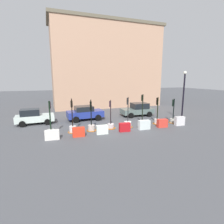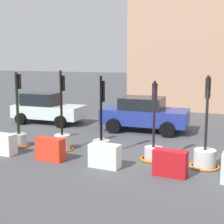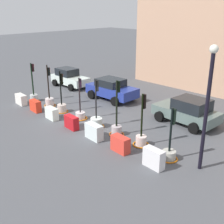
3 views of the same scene
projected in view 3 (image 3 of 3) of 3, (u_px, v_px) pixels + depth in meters
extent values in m
plane|color=#4D4E53|center=(86.00, 123.00, 18.07)|extent=(120.00, 120.00, 0.00)
cylinder|color=silver|center=(34.00, 98.00, 22.22)|extent=(0.59, 0.59, 0.52)
cylinder|color=black|center=(32.00, 79.00, 21.70)|extent=(0.11, 0.11, 2.44)
cube|color=black|center=(33.00, 68.00, 21.46)|extent=(0.18, 0.16, 0.59)
sphere|color=red|center=(33.00, 65.00, 21.44)|extent=(0.10, 0.10, 0.10)
sphere|color=orange|center=(34.00, 68.00, 21.50)|extent=(0.10, 0.10, 0.10)
sphere|color=green|center=(34.00, 70.00, 21.57)|extent=(0.10, 0.10, 0.10)
torus|color=orange|center=(34.00, 101.00, 22.29)|extent=(0.78, 0.78, 0.07)
cylinder|color=silver|center=(50.00, 102.00, 21.11)|extent=(0.61, 0.61, 0.58)
cylinder|color=black|center=(48.00, 82.00, 20.58)|extent=(0.09, 0.09, 2.46)
cube|color=black|center=(49.00, 71.00, 20.39)|extent=(0.17, 0.14, 0.58)
sphere|color=red|center=(49.00, 69.00, 20.37)|extent=(0.11, 0.11, 0.11)
sphere|color=orange|center=(50.00, 71.00, 20.44)|extent=(0.11, 0.11, 0.11)
sphere|color=green|center=(50.00, 74.00, 20.50)|extent=(0.11, 0.11, 0.11)
torus|color=orange|center=(50.00, 105.00, 21.20)|extent=(0.87, 0.87, 0.06)
cylinder|color=beige|center=(62.00, 108.00, 19.92)|extent=(0.62, 0.62, 0.55)
cylinder|color=black|center=(61.00, 88.00, 19.42)|extent=(0.09, 0.09, 2.34)
cube|color=black|center=(61.00, 79.00, 19.27)|extent=(0.16, 0.14, 0.75)
sphere|color=red|center=(62.00, 75.00, 19.23)|extent=(0.10, 0.10, 0.10)
sphere|color=orange|center=(62.00, 79.00, 19.32)|extent=(0.10, 0.10, 0.10)
sphere|color=green|center=(63.00, 82.00, 19.40)|extent=(0.10, 0.10, 0.10)
torus|color=orange|center=(62.00, 111.00, 20.00)|extent=(0.87, 0.87, 0.06)
cylinder|color=beige|center=(80.00, 116.00, 18.71)|extent=(0.63, 0.63, 0.46)
cylinder|color=black|center=(80.00, 95.00, 18.23)|extent=(0.09, 0.09, 2.29)
cube|color=black|center=(80.00, 83.00, 18.04)|extent=(0.17, 0.15, 0.58)
sphere|color=red|center=(81.00, 80.00, 18.03)|extent=(0.09, 0.09, 0.09)
sphere|color=orange|center=(81.00, 83.00, 18.10)|extent=(0.09, 0.09, 0.09)
sphere|color=green|center=(81.00, 86.00, 18.17)|extent=(0.09, 0.09, 0.09)
torus|color=orange|center=(81.00, 118.00, 18.78)|extent=(0.92, 0.92, 0.08)
cylinder|color=silver|center=(96.00, 123.00, 17.41)|extent=(0.71, 0.71, 0.59)
cylinder|color=black|center=(96.00, 99.00, 16.90)|extent=(0.09, 0.09, 2.39)
cube|color=black|center=(97.00, 86.00, 16.70)|extent=(0.16, 0.15, 0.65)
sphere|color=red|center=(98.00, 82.00, 16.68)|extent=(0.10, 0.10, 0.10)
sphere|color=orange|center=(98.00, 85.00, 16.76)|extent=(0.10, 0.10, 0.10)
sphere|color=green|center=(98.00, 89.00, 16.83)|extent=(0.10, 0.10, 0.10)
torus|color=orange|center=(96.00, 126.00, 17.50)|extent=(0.97, 0.97, 0.07)
cylinder|color=#B4A8AD|center=(117.00, 130.00, 16.36)|extent=(0.57, 0.57, 0.55)
cylinder|color=black|center=(117.00, 104.00, 15.80)|extent=(0.10, 0.10, 2.65)
cube|color=black|center=(118.00, 87.00, 15.54)|extent=(0.18, 0.13, 0.63)
sphere|color=red|center=(119.00, 83.00, 15.52)|extent=(0.11, 0.11, 0.11)
sphere|color=orange|center=(119.00, 86.00, 15.59)|extent=(0.11, 0.11, 0.11)
sphere|color=green|center=(119.00, 90.00, 15.66)|extent=(0.11, 0.11, 0.11)
torus|color=orange|center=(116.00, 134.00, 16.44)|extent=(0.88, 0.88, 0.07)
cylinder|color=beige|center=(141.00, 141.00, 15.16)|extent=(0.57, 0.57, 0.53)
cylinder|color=black|center=(142.00, 116.00, 14.66)|extent=(0.10, 0.10, 2.32)
cube|color=black|center=(144.00, 101.00, 14.49)|extent=(0.16, 0.15, 0.75)
sphere|color=red|center=(145.00, 96.00, 14.46)|extent=(0.10, 0.10, 0.10)
sphere|color=orange|center=(145.00, 101.00, 14.54)|extent=(0.10, 0.10, 0.10)
sphere|color=green|center=(145.00, 106.00, 14.63)|extent=(0.10, 0.10, 0.10)
torus|color=orange|center=(141.00, 144.00, 15.24)|extent=(0.87, 0.87, 0.06)
cylinder|color=#B0B0A5|center=(169.00, 155.00, 13.76)|extent=(0.66, 0.66, 0.45)
cylinder|color=black|center=(171.00, 130.00, 13.30)|extent=(0.10, 0.10, 2.19)
cube|color=black|center=(174.00, 117.00, 13.17)|extent=(0.17, 0.16, 0.75)
sphere|color=red|center=(175.00, 111.00, 13.14)|extent=(0.11, 0.11, 0.11)
sphere|color=orange|center=(175.00, 116.00, 13.23)|extent=(0.11, 0.11, 0.11)
sphere|color=green|center=(174.00, 121.00, 13.31)|extent=(0.11, 0.11, 0.11)
torus|color=orange|center=(169.00, 159.00, 13.83)|extent=(0.88, 0.88, 0.06)
cube|color=white|center=(21.00, 99.00, 21.41)|extent=(1.13, 0.53, 0.76)
cube|color=red|center=(35.00, 106.00, 19.99)|extent=(1.02, 0.47, 0.79)
cube|color=white|center=(52.00, 113.00, 18.62)|extent=(1.03, 0.50, 0.77)
cube|color=red|center=(72.00, 122.00, 17.18)|extent=(1.03, 0.47, 0.80)
cube|color=silver|center=(94.00, 132.00, 15.82)|extent=(1.14, 0.54, 0.87)
cube|color=red|center=(120.00, 144.00, 14.45)|extent=(1.04, 0.53, 0.82)
cube|color=silver|center=(154.00, 158.00, 13.01)|extent=(1.04, 0.48, 0.92)
cube|color=slate|center=(186.00, 113.00, 17.95)|extent=(4.13, 2.04, 0.63)
cube|color=black|center=(192.00, 105.00, 17.46)|extent=(2.08, 1.74, 0.71)
cylinder|color=black|center=(160.00, 116.00, 18.30)|extent=(0.66, 0.30, 0.65)
cylinder|color=black|center=(178.00, 109.00, 19.56)|extent=(0.66, 0.30, 0.65)
cylinder|color=black|center=(194.00, 128.00, 16.55)|extent=(0.66, 0.30, 0.65)
cylinder|color=black|center=(212.00, 119.00, 17.81)|extent=(0.66, 0.30, 0.65)
cube|color=navy|center=(112.00, 91.00, 22.49)|extent=(4.16, 2.05, 0.72)
cube|color=black|center=(111.00, 82.00, 22.35)|extent=(2.07, 1.74, 0.56)
cylinder|color=black|center=(132.00, 96.00, 22.48)|extent=(0.70, 0.31, 0.69)
cylinder|color=black|center=(115.00, 101.00, 21.12)|extent=(0.70, 0.31, 0.69)
cylinder|color=black|center=(109.00, 89.00, 24.11)|extent=(0.70, 0.31, 0.69)
cylinder|color=black|center=(92.00, 94.00, 22.75)|extent=(0.70, 0.31, 0.69)
cube|color=silver|center=(70.00, 80.00, 26.08)|extent=(3.85, 1.71, 0.67)
cube|color=black|center=(67.00, 72.00, 26.14)|extent=(1.87, 1.46, 0.65)
cylinder|color=black|center=(86.00, 84.00, 26.00)|extent=(0.62, 0.30, 0.61)
cylinder|color=black|center=(71.00, 87.00, 24.84)|extent=(0.62, 0.30, 0.61)
cylinder|color=black|center=(70.00, 79.00, 27.54)|extent=(0.62, 0.30, 0.61)
cylinder|color=black|center=(55.00, 83.00, 26.39)|extent=(0.62, 0.30, 0.61)
cylinder|color=black|center=(206.00, 115.00, 12.16)|extent=(0.17, 0.17, 5.22)
sphere|color=silver|center=(214.00, 49.00, 11.20)|extent=(0.36, 0.36, 0.36)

